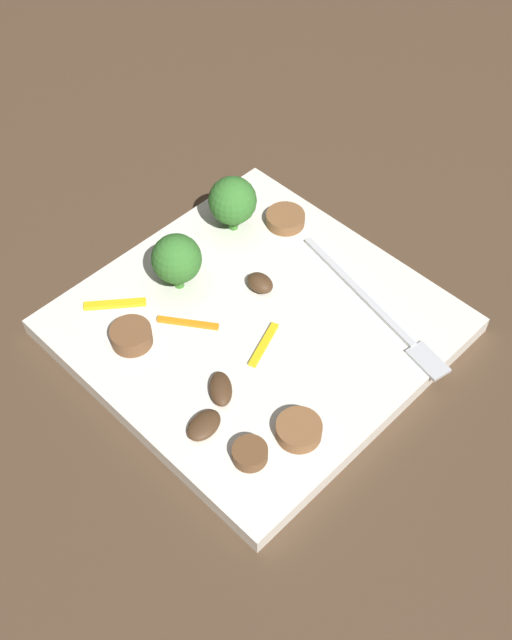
# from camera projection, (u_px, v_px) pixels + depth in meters

# --- Properties ---
(ground_plane) EXTENTS (1.40, 1.40, 0.00)m
(ground_plane) POSITION_uv_depth(u_px,v_px,m) (256.00, 332.00, 0.66)
(ground_plane) COLOR #4C3826
(plate) EXTENTS (0.28, 0.28, 0.02)m
(plate) POSITION_uv_depth(u_px,v_px,m) (256.00, 326.00, 0.65)
(plate) COLOR white
(plate) RESTS_ON ground_plane
(fork) EXTENTS (0.18, 0.05, 0.00)m
(fork) POSITION_uv_depth(u_px,v_px,m) (381.00, 314.00, 0.65)
(fork) COLOR silver
(fork) RESTS_ON plate
(broccoli_floret_0) EXTENTS (0.04, 0.04, 0.05)m
(broccoli_floret_0) POSITION_uv_depth(u_px,v_px,m) (177.00, 259.00, 0.65)
(broccoli_floret_0) COLOR #408630
(broccoli_floret_0) RESTS_ON plate
(broccoli_floret_1) EXTENTS (0.04, 0.04, 0.06)m
(broccoli_floret_1) POSITION_uv_depth(u_px,v_px,m) (233.00, 201.00, 0.69)
(broccoli_floret_1) COLOR #408630
(broccoli_floret_1) RESTS_ON plate
(sausage_slice_0) EXTENTS (0.05, 0.05, 0.01)m
(sausage_slice_0) POSITION_uv_depth(u_px,v_px,m) (299.00, 430.00, 0.57)
(sausage_slice_0) COLOR brown
(sausage_slice_0) RESTS_ON plate
(sausage_slice_1) EXTENTS (0.04, 0.04, 0.01)m
(sausage_slice_1) POSITION_uv_depth(u_px,v_px,m) (250.00, 454.00, 0.56)
(sausage_slice_1) COLOR brown
(sausage_slice_1) RESTS_ON plate
(sausage_slice_2) EXTENTS (0.05, 0.05, 0.01)m
(sausage_slice_2) POSITION_uv_depth(u_px,v_px,m) (285.00, 219.00, 0.72)
(sausage_slice_2) COLOR brown
(sausage_slice_2) RESTS_ON plate
(sausage_slice_3) EXTENTS (0.05, 0.05, 0.02)m
(sausage_slice_3) POSITION_uv_depth(u_px,v_px,m) (131.00, 336.00, 0.63)
(sausage_slice_3) COLOR brown
(sausage_slice_3) RESTS_ON plate
(mushroom_0) EXTENTS (0.02, 0.03, 0.01)m
(mushroom_0) POSITION_uv_depth(u_px,v_px,m) (204.00, 425.00, 0.58)
(mushroom_0) COLOR #4C331E
(mushroom_0) RESTS_ON plate
(mushroom_1) EXTENTS (0.03, 0.02, 0.01)m
(mushroom_1) POSITION_uv_depth(u_px,v_px,m) (260.00, 283.00, 0.66)
(mushroom_1) COLOR #4C331E
(mushroom_1) RESTS_ON plate
(mushroom_2) EXTENTS (0.04, 0.03, 0.01)m
(mushroom_2) POSITION_uv_depth(u_px,v_px,m) (221.00, 389.00, 0.60)
(mushroom_2) COLOR #4C331E
(mushroom_2) RESTS_ON plate
(pepper_strip_0) EXTENTS (0.02, 0.05, 0.00)m
(pepper_strip_0) POSITION_uv_depth(u_px,v_px,m) (264.00, 345.00, 0.63)
(pepper_strip_0) COLOR yellow
(pepper_strip_0) RESTS_ON plate
(pepper_strip_1) EXTENTS (0.04, 0.04, 0.00)m
(pepper_strip_1) POSITION_uv_depth(u_px,v_px,m) (115.00, 304.00, 0.66)
(pepper_strip_1) COLOR yellow
(pepper_strip_1) RESTS_ON plate
(pepper_strip_2) EXTENTS (0.04, 0.03, 0.00)m
(pepper_strip_2) POSITION_uv_depth(u_px,v_px,m) (188.00, 323.00, 0.64)
(pepper_strip_2) COLOR orange
(pepper_strip_2) RESTS_ON plate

